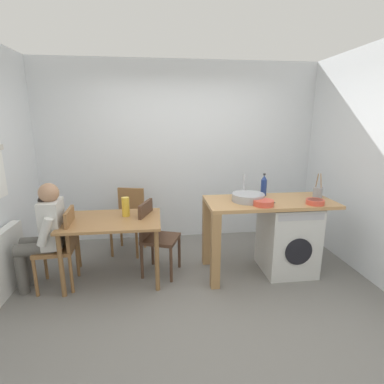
{
  "coord_description": "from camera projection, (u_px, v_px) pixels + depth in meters",
  "views": [
    {
      "loc": [
        -0.36,
        -2.79,
        1.85
      ],
      "look_at": [
        0.04,
        0.45,
        1.04
      ],
      "focal_mm": 27.39,
      "sensor_mm": 36.0,
      "label": 1
    }
  ],
  "objects": [
    {
      "name": "ground_plane",
      "position": [
        194.0,
        295.0,
        3.18
      ],
      "size": [
        5.46,
        5.46,
        0.0
      ],
      "primitive_type": "plane",
      "color": "slate"
    },
    {
      "name": "wall_back",
      "position": [
        180.0,
        153.0,
        4.54
      ],
      "size": [
        4.6,
        0.1,
        2.7
      ],
      "primitive_type": "cube",
      "color": "silver",
      "rests_on": "ground_plane"
    },
    {
      "name": "radiator",
      "position": [
        4.0,
        263.0,
        3.14
      ],
      "size": [
        0.1,
        0.8,
        0.7
      ],
      "primitive_type": "cube",
      "color": "white",
      "rests_on": "ground_plane"
    },
    {
      "name": "dining_table",
      "position": [
        113.0,
        227.0,
        3.38
      ],
      "size": [
        1.1,
        0.76,
        0.74
      ],
      "color": "#9E7042",
      "rests_on": "ground_plane"
    },
    {
      "name": "chair_person_seat",
      "position": [
        62.0,
        244.0,
        3.26
      ],
      "size": [
        0.43,
        0.43,
        0.9
      ],
      "rotation": [
        0.0,
        0.0,
        1.64
      ],
      "color": "olive",
      "rests_on": "ground_plane"
    },
    {
      "name": "chair_opposite",
      "position": [
        155.0,
        234.0,
        3.54
      ],
      "size": [
        0.51,
        0.51,
        0.9
      ],
      "rotation": [
        0.0,
        0.0,
        -1.92
      ],
      "color": "#4C3323",
      "rests_on": "ground_plane"
    },
    {
      "name": "chair_spare_by_wall",
      "position": [
        129.0,
        217.0,
        4.17
      ],
      "size": [
        0.49,
        0.49,
        0.9
      ],
      "rotation": [
        0.0,
        0.0,
        2.88
      ],
      "color": "olive",
      "rests_on": "ground_plane"
    },
    {
      "name": "seated_person",
      "position": [
        45.0,
        231.0,
        3.19
      ],
      "size": [
        0.51,
        0.52,
        1.2
      ],
      "rotation": [
        0.0,
        0.0,
        1.64
      ],
      "color": "#595651",
      "rests_on": "ground_plane"
    },
    {
      "name": "kitchen_counter",
      "position": [
        251.0,
        214.0,
        3.48
      ],
      "size": [
        1.5,
        0.68,
        0.92
      ],
      "color": "tan",
      "rests_on": "ground_plane"
    },
    {
      "name": "washing_machine",
      "position": [
        287.0,
        238.0,
        3.61
      ],
      "size": [
        0.6,
        0.61,
        0.86
      ],
      "color": "silver",
      "rests_on": "ground_plane"
    },
    {
      "name": "sink_basin",
      "position": [
        248.0,
        197.0,
        3.43
      ],
      "size": [
        0.38,
        0.38,
        0.09
      ],
      "primitive_type": "cylinder",
      "color": "#9EA0A5",
      "rests_on": "kitchen_counter"
    },
    {
      "name": "tap",
      "position": [
        244.0,
        186.0,
        3.58
      ],
      "size": [
        0.02,
        0.02,
        0.28
      ],
      "primitive_type": "cylinder",
      "color": "#B2B2B7",
      "rests_on": "kitchen_counter"
    },
    {
      "name": "bottle_tall_green",
      "position": [
        264.0,
        186.0,
        3.65
      ],
      "size": [
        0.07,
        0.07,
        0.28
      ],
      "color": "navy",
      "rests_on": "kitchen_counter"
    },
    {
      "name": "mixing_bowl",
      "position": [
        263.0,
        202.0,
        3.25
      ],
      "size": [
        0.23,
        0.23,
        0.06
      ],
      "color": "#D84C38",
      "rests_on": "kitchen_counter"
    },
    {
      "name": "utensil_crock",
      "position": [
        318.0,
        192.0,
        3.57
      ],
      "size": [
        0.11,
        0.11,
        0.3
      ],
      "color": "gray",
      "rests_on": "kitchen_counter"
    },
    {
      "name": "colander",
      "position": [
        315.0,
        202.0,
        3.3
      ],
      "size": [
        0.2,
        0.2,
        0.06
      ],
      "color": "#D84C38",
      "rests_on": "kitchen_counter"
    },
    {
      "name": "vase",
      "position": [
        126.0,
        207.0,
        3.44
      ],
      "size": [
        0.09,
        0.09,
        0.23
      ],
      "primitive_type": "cylinder",
      "color": "gold",
      "rests_on": "dining_table"
    },
    {
      "name": "scissors",
      "position": [
        268.0,
        202.0,
        3.36
      ],
      "size": [
        0.15,
        0.06,
        0.01
      ],
      "color": "#B2B2B7",
      "rests_on": "kitchen_counter"
    }
  ]
}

